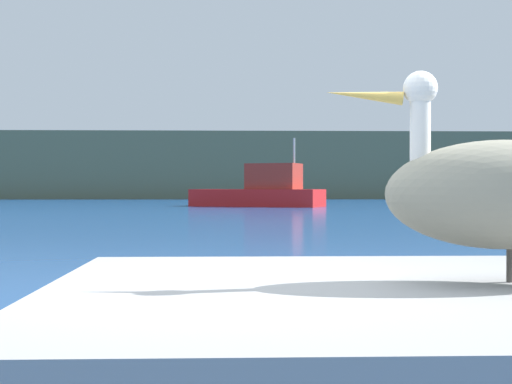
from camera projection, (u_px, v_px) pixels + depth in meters
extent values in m
cube|color=#5B664C|center=(227.00, 167.00, 77.54)|extent=(140.00, 13.41, 6.37)
cube|color=#959595|center=(503.00, 372.00, 3.31)|extent=(3.96, 2.74, 0.76)
ellipsoid|color=gray|center=(504.00, 194.00, 3.30)|extent=(1.07, 0.62, 0.47)
cylinder|color=white|center=(420.00, 138.00, 3.33)|extent=(0.09, 0.09, 0.35)
sphere|color=white|center=(420.00, 88.00, 3.32)|extent=(0.15, 0.15, 0.15)
cone|color=gold|center=(364.00, 95.00, 3.34)|extent=(0.34, 0.09, 0.09)
cylinder|color=#4C4742|center=(510.00, 265.00, 3.39)|extent=(0.03, 0.03, 0.15)
cube|color=red|center=(257.00, 198.00, 45.15)|extent=(8.14, 5.54, 1.02)
cube|color=maroon|center=(274.00, 176.00, 44.74)|extent=(3.49, 2.95, 1.51)
cylinder|color=#B2B2B2|center=(294.00, 164.00, 44.27)|extent=(0.12, 0.12, 2.98)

